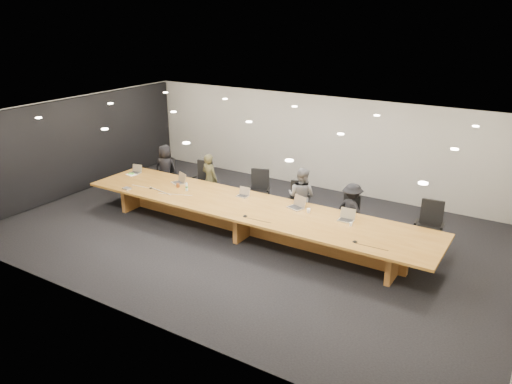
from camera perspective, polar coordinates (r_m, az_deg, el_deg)
ground at (r=12.16m, az=-0.75°, el=-4.84°), size 12.00×12.00×0.00m
back_wall at (r=15.02m, az=7.48°, el=5.58°), size 12.00×0.02×2.80m
left_wall_panel at (r=15.53m, az=-19.67°, el=4.95°), size 0.08×7.84×2.74m
conference_table at (r=11.95m, az=-0.76°, el=-2.58°), size 9.00×1.80×0.75m
chair_far_left at (r=15.01m, az=-10.41°, el=1.96°), size 0.64×0.64×1.07m
chair_left at (r=14.10m, az=-6.31°, el=1.19°), size 0.63×0.63×1.16m
chair_mid_left at (r=13.27m, az=0.27°, el=0.08°), size 0.76×0.76×1.17m
chair_mid_right at (r=12.66m, az=4.73°, el=-1.21°), size 0.66×0.66×1.08m
chair_right at (r=12.15m, az=10.45°, el=-2.66°), size 0.52×0.52×0.99m
chair_far_right at (r=11.75m, az=19.15°, el=-3.80°), size 0.65×0.65×1.18m
person_a at (r=15.00m, az=-10.28°, el=2.66°), size 0.79×0.63×1.42m
person_b at (r=13.85m, az=-5.31°, el=1.48°), size 0.57×0.42×1.44m
person_c at (r=12.47m, az=5.20°, el=-0.53°), size 0.73×0.57×1.50m
person_d at (r=12.03m, az=10.87°, el=-2.06°), size 0.97×0.75×1.33m
laptop_a at (r=14.58m, az=-13.66°, el=2.55°), size 0.34×0.27×0.24m
laptop_b at (r=13.48m, az=-8.94°, el=1.55°), size 0.43×0.38×0.28m
laptop_c at (r=12.39m, az=-1.55°, el=-0.02°), size 0.30×0.22×0.23m
laptop_d at (r=11.69m, az=4.56°, el=-1.19°), size 0.44×0.38×0.29m
laptop_e at (r=11.14m, az=10.26°, el=-2.63°), size 0.35×0.26×0.27m
water_bottle at (r=12.92m, az=-7.93°, el=0.58°), size 0.07×0.07×0.20m
amber_mug at (r=13.21m, az=-8.91°, el=0.75°), size 0.11×0.11×0.11m
paper_cup_near at (r=11.49m, az=6.02°, el=-2.14°), size 0.11×0.11×0.10m
paper_cup_far at (r=10.94m, az=10.78°, el=-3.64°), size 0.09×0.09×0.08m
notepad at (r=14.50m, az=-14.05°, el=1.96°), size 0.30×0.25×0.02m
lime_gadget at (r=14.51m, az=-14.07°, el=2.05°), size 0.16×0.12×0.02m
av_box at (r=13.37m, az=-14.56°, el=0.40°), size 0.22×0.17×0.03m
mic_left at (r=13.27m, az=-11.92°, el=0.46°), size 0.13×0.13×0.03m
mic_center at (r=11.26m, az=-1.25°, el=-2.71°), size 0.12×0.12×0.03m
mic_right at (r=10.25m, az=11.25°, el=-5.54°), size 0.11×0.11×0.03m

